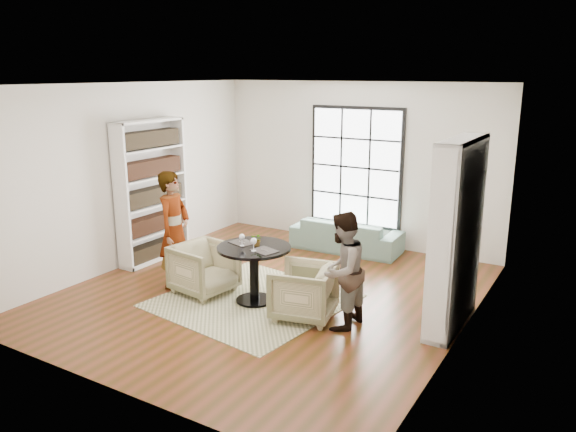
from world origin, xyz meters
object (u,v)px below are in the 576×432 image
Objects in this scene: person_left at (174,230)px; flower_centerpiece at (257,239)px; person_right at (342,271)px; wine_glass_left at (242,237)px; armchair_right at (303,292)px; wine_glass_right at (254,242)px; armchair_left at (204,269)px; sofa at (346,235)px; pedestal_table at (254,262)px.

person_left is 1.41m from flower_centerpiece.
person_right is 1.56m from wine_glass_left.
armchair_right is 1.00m from flower_centerpiece.
flower_centerpiece reaches higher than wine_glass_right.
person_right is 8.06× the size of wine_glass_right.
armchair_left is 0.46× the size of person_left.
flower_centerpiece is (-1.37, 0.15, 0.16)m from person_right.
sofa is 1.12× the size of person_left.
person_right is at bearing 111.55° from sofa.
armchair_right is (0.85, -0.10, -0.23)m from pedestal_table.
flower_centerpiece reaches higher than pedestal_table.
person_left is at bearing 176.65° from wine_glass_right.
armchair_right is 2.28m from person_left.
person_left is (-1.48, -2.91, 0.59)m from sofa.
wine_glass_left is (1.22, 0.02, 0.06)m from person_left.
person_right is (2.77, -0.01, -0.13)m from person_left.
sofa is 10.47× the size of flower_centerpiece.
person_right is at bearing -6.18° from flower_centerpiece.
wine_glass_left is 0.22m from flower_centerpiece.
pedestal_table is 0.39m from wine_glass_left.
person_left is at bearing 60.84° from sofa.
wine_glass_left reaches higher than armchair_left.
armchair_left is at bearing -100.89° from person_left.
wine_glass_right is at bearing -96.60° from armchair_right.
sofa is 3.06m from armchair_left.
person_left is 10.01× the size of wine_glass_left.
wine_glass_right is (-1.28, -0.07, 0.20)m from person_right.
armchair_right is 0.45× the size of person_left.
pedestal_table is 2.85m from sofa.
pedestal_table is at bearing -76.11° from armchair_left.
flower_centerpiece reaches higher than wine_glass_left.
armchair_left is 1.02× the size of armchair_right.
person_left is at bearing -179.00° from wine_glass_left.
person_right is (2.22, -0.01, 0.38)m from armchair_left.
pedestal_table is at bearing 22.81° from wine_glass_left.
person_left is at bearing -174.47° from flower_centerpiece.
armchair_left is 1.02m from flower_centerpiece.
person_left is at bearing 97.93° from armchair_left.
armchair_right is at bearing -82.52° from armchair_left.
person_left reaches higher than sofa.
flower_centerpiece is (0.85, 0.14, 0.54)m from armchair_left.
flower_centerpiece is at bearing 62.44° from pedestal_table.
sofa is at bearing -37.75° from person_left.
pedestal_table is at bearing -97.30° from person_left.
wine_glass_left is at bearing -80.26° from armchair_left.
person_left reaches higher than wine_glass_left.
person_left reaches higher than wine_glass_right.
wine_glass_right is 0.99× the size of flower_centerpiece.
pedestal_table reaches higher than armchair_right.
pedestal_table is 1.41m from person_left.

